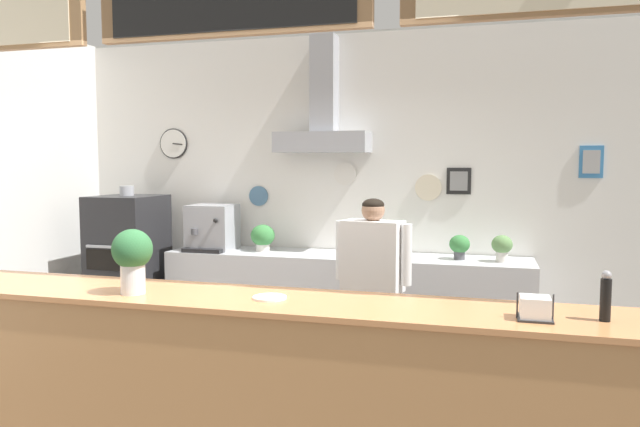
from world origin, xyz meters
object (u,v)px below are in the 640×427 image
potted_oregano (389,241)px  basil_vase (132,257)px  potted_basil (502,246)px  napkin_holder (535,309)px  espresso_machine (212,228)px  condiment_plate (270,297)px  potted_sage (263,237)px  shop_worker (373,292)px  potted_rosemary (460,245)px  pepper_grinder (606,296)px  pizza_oven (129,265)px

potted_oregano → basil_vase: (-1.04, -2.59, 0.20)m
potted_basil → napkin_holder: napkin_holder is taller
espresso_machine → condiment_plate: espresso_machine is taller
potted_sage → potted_basil: (2.28, -0.05, -0.00)m
napkin_holder → condiment_plate: napkin_holder is taller
napkin_holder → basil_vase: (-2.14, -0.02, 0.16)m
potted_basil → potted_oregano: size_ratio=0.95×
shop_worker → potted_oregano: 1.18m
potted_sage → basil_vase: basil_vase is taller
napkin_holder → condiment_plate: bearing=177.1°
shop_worker → basil_vase: shop_worker is taller
shop_worker → potted_rosemary: size_ratio=6.69×
potted_rosemary → condiment_plate: bearing=-109.6°
potted_rosemary → potted_sage: bearing=179.9°
shop_worker → condiment_plate: shop_worker is taller
basil_vase → shop_worker: bearing=52.5°
potted_basil → potted_rosemary: bearing=173.4°
potted_sage → potted_oregano: (1.27, -0.02, -0.00)m
espresso_machine → potted_basil: (2.81, -0.01, -0.08)m
potted_rosemary → espresso_machine: bearing=-179.2°
napkin_holder → potted_basil: bearing=91.9°
napkin_holder → potted_sage: bearing=132.4°
potted_sage → potted_oregano: bearing=-0.8°
potted_sage → basil_vase: (0.23, -2.61, 0.20)m
pepper_grinder → potted_basil: bearing=99.1°
condiment_plate → basil_vase: basil_vase is taller
potted_sage → condiment_plate: (1.01, -2.52, 0.00)m
potted_oregano → basil_vase: size_ratio=0.69×
potted_basil → condiment_plate: bearing=-117.1°
pizza_oven → shop_worker: (2.69, -0.92, 0.08)m
espresso_machine → potted_sage: size_ratio=1.78×
potted_sage → potted_oregano: 1.27m
pizza_oven → potted_sage: bearing=10.8°
potted_rosemary → condiment_plate: potted_rosemary is taller
potted_sage → basil_vase: size_ratio=0.73×
shop_worker → basil_vase: (-1.10, -1.44, 0.44)m
pizza_oven → potted_basil: size_ratio=6.38×
espresso_machine → potted_sage: espresso_machine is taller
napkin_holder → pizza_oven: bearing=148.0°
shop_worker → pepper_grinder: 1.95m
shop_worker → espresso_machine: (-1.86, 1.14, 0.31)m
condiment_plate → potted_rosemary: bearing=70.4°
shop_worker → potted_rosemary: shop_worker is taller
shop_worker → pepper_grinder: shop_worker is taller
potted_rosemary → potted_oregano: 0.64m
potted_rosemary → basil_vase: basil_vase is taller
potted_rosemary → shop_worker: bearing=-116.3°
potted_oregano → potted_basil: bearing=-1.6°
pizza_oven → potted_rosemary: bearing=4.5°
potted_rosemary → potted_sage: potted_sage is taller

